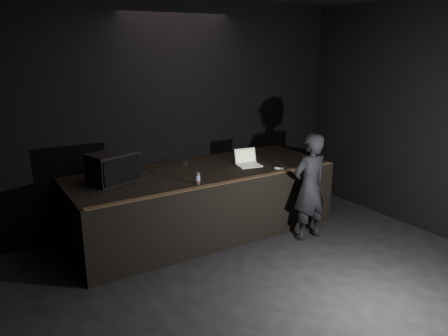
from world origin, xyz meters
TOP-DOWN VIEW (x-y plane):
  - ground at (0.00, 0.00)m, footprint 7.00×7.00m
  - room_walls at (0.00, 0.00)m, footprint 6.10×7.10m
  - stage_riser at (0.00, 2.73)m, footprint 4.00×1.50m
  - riser_lip at (0.00, 2.02)m, footprint 3.92×0.10m
  - stage_monitor at (-1.31, 2.86)m, footprint 0.72×0.60m
  - cable at (-0.53, 3.09)m, footprint 0.81×0.24m
  - laptop at (0.76, 2.60)m, footprint 0.40×0.37m
  - beer_can at (-0.37, 2.18)m, footprint 0.07×0.07m
  - plastic_cup at (-0.14, 3.00)m, footprint 0.08×0.08m
  - wii_remote at (1.03, 2.15)m, footprint 0.10×0.14m
  - person at (1.24, 1.69)m, footprint 0.59×0.39m

SIDE VIEW (x-z plane):
  - ground at x=0.00m, z-range 0.00..0.00m
  - stage_riser at x=0.00m, z-range 0.00..1.00m
  - person at x=1.24m, z-range 0.00..1.62m
  - riser_lip at x=0.00m, z-range 1.00..1.01m
  - cable at x=-0.53m, z-range 1.00..1.02m
  - wii_remote at x=1.03m, z-range 1.00..1.03m
  - plastic_cup at x=-0.14m, z-range 1.00..1.10m
  - laptop at x=0.76m, z-range 0.94..1.19m
  - beer_can at x=-0.37m, z-range 1.00..1.16m
  - stage_monitor at x=-1.31m, z-range 1.00..1.42m
  - room_walls at x=0.00m, z-range 0.26..3.78m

